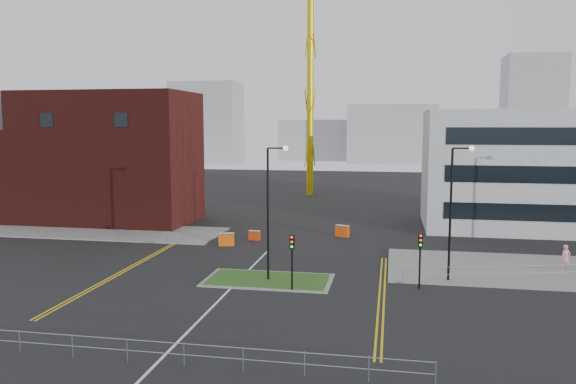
# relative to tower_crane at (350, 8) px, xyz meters

# --- Properties ---
(ground) EXTENTS (200.00, 200.00, 0.00)m
(ground) POSITION_rel_tower_crane_xyz_m (-3.69, -55.11, -27.24)
(ground) COLOR black
(ground) RESTS_ON ground
(pavement_left) EXTENTS (28.00, 8.00, 0.12)m
(pavement_left) POSITION_rel_tower_crane_xyz_m (-23.69, -33.11, -27.18)
(pavement_left) COLOR slate
(pavement_left) RESTS_ON ground
(pavement_right) EXTENTS (24.00, 10.00, 0.12)m
(pavement_right) POSITION_rel_tower_crane_xyz_m (18.31, -41.11, -27.18)
(pavement_right) COLOR slate
(pavement_right) RESTS_ON ground
(island_kerb) EXTENTS (8.60, 4.60, 0.08)m
(island_kerb) POSITION_rel_tower_crane_xyz_m (-1.69, -47.11, -27.20)
(island_kerb) COLOR slate
(island_kerb) RESTS_ON ground
(grass_island) EXTENTS (8.00, 4.00, 0.12)m
(grass_island) POSITION_rel_tower_crane_xyz_m (-1.69, -47.11, -27.18)
(grass_island) COLOR #254A18
(grass_island) RESTS_ON ground
(brick_building) EXTENTS (24.20, 10.07, 14.24)m
(brick_building) POSITION_rel_tower_crane_xyz_m (-26.66, -27.11, -20.39)
(brick_building) COLOR #401310
(brick_building) RESTS_ON ground
(office_block) EXTENTS (25.00, 12.20, 12.00)m
(office_block) POSITION_rel_tower_crane_xyz_m (22.32, -23.13, -21.23)
(office_block) COLOR #9FA1A3
(office_block) RESTS_ON ground
(tower_crane) EXTENTS (53.01, 2.08, 39.56)m
(tower_crane) POSITION_rel_tower_crane_xyz_m (0.00, 0.00, 0.00)
(tower_crane) COLOR gold
(tower_crane) RESTS_ON ground
(streetlamp_island) EXTENTS (1.46, 0.36, 9.18)m
(streetlamp_island) POSITION_rel_tower_crane_xyz_m (-1.47, -47.11, -21.82)
(streetlamp_island) COLOR black
(streetlamp_island) RESTS_ON ground
(streetlamp_right_near) EXTENTS (1.46, 0.36, 9.18)m
(streetlamp_right_near) POSITION_rel_tower_crane_xyz_m (10.53, -45.11, -21.82)
(streetlamp_right_near) COLOR black
(streetlamp_right_near) RESTS_ON ground
(traffic_light_island) EXTENTS (0.28, 0.33, 3.65)m
(traffic_light_island) POSITION_rel_tower_crane_xyz_m (0.31, -49.13, -24.67)
(traffic_light_island) COLOR black
(traffic_light_island) RESTS_ON ground
(traffic_light_right) EXTENTS (0.28, 0.33, 3.65)m
(traffic_light_right) POSITION_rel_tower_crane_xyz_m (8.31, -47.13, -24.67)
(traffic_light_right) COLOR black
(traffic_light_right) RESTS_ON ground
(railing_front) EXTENTS (24.05, 0.05, 1.10)m
(railing_front) POSITION_rel_tower_crane_xyz_m (-3.69, -61.11, -26.45)
(railing_front) COLOR gray
(railing_front) RESTS_ON ground
(railing_left) EXTENTS (6.05, 0.05, 1.10)m
(railing_left) POSITION_rel_tower_crane_xyz_m (-14.69, -37.11, -26.49)
(railing_left) COLOR gray
(railing_left) RESTS_ON ground
(railing_right) EXTENTS (19.05, 5.05, 1.10)m
(railing_right) POSITION_rel_tower_crane_xyz_m (16.81, -43.61, -26.46)
(railing_right) COLOR gray
(railing_right) RESTS_ON ground
(centre_line) EXTENTS (0.15, 30.00, 0.01)m
(centre_line) POSITION_rel_tower_crane_xyz_m (-3.69, -53.11, -27.23)
(centre_line) COLOR silver
(centre_line) RESTS_ON ground
(yellow_left_a) EXTENTS (0.12, 24.00, 0.01)m
(yellow_left_a) POSITION_rel_tower_crane_xyz_m (-12.69, -45.11, -27.23)
(yellow_left_a) COLOR gold
(yellow_left_a) RESTS_ON ground
(yellow_left_b) EXTENTS (0.12, 24.00, 0.01)m
(yellow_left_b) POSITION_rel_tower_crane_xyz_m (-12.39, -45.11, -27.23)
(yellow_left_b) COLOR gold
(yellow_left_b) RESTS_ON ground
(yellow_right_a) EXTENTS (0.12, 20.00, 0.01)m
(yellow_right_a) POSITION_rel_tower_crane_xyz_m (5.81, -49.11, -27.23)
(yellow_right_a) COLOR gold
(yellow_right_a) RESTS_ON ground
(yellow_right_b) EXTENTS (0.12, 20.00, 0.01)m
(yellow_right_b) POSITION_rel_tower_crane_xyz_m (6.11, -49.11, -27.23)
(yellow_right_b) COLOR gold
(yellow_right_b) RESTS_ON ground
(skyline_a) EXTENTS (18.00, 12.00, 22.00)m
(skyline_a) POSITION_rel_tower_crane_xyz_m (-43.69, 64.89, -16.24)
(skyline_a) COLOR gray
(skyline_a) RESTS_ON ground
(skyline_b) EXTENTS (24.00, 12.00, 16.00)m
(skyline_b) POSITION_rel_tower_crane_xyz_m (6.31, 74.89, -19.24)
(skyline_b) COLOR gray
(skyline_b) RESTS_ON ground
(skyline_c) EXTENTS (14.00, 12.00, 28.00)m
(skyline_c) POSITION_rel_tower_crane_xyz_m (41.31, 69.89, -13.24)
(skyline_c) COLOR gray
(skyline_c) RESTS_ON ground
(skyline_d) EXTENTS (30.00, 12.00, 12.00)m
(skyline_d) POSITION_rel_tower_crane_xyz_m (-11.69, 84.89, -21.24)
(skyline_d) COLOR gray
(skyline_d) RESTS_ON ground
(pedestrian) EXTENTS (0.81, 0.67, 1.90)m
(pedestrian) POSITION_rel_tower_crane_xyz_m (18.97, -40.52, -26.29)
(pedestrian) COLOR pink
(pedestrian) RESTS_ON ground
(barrier_left) EXTENTS (1.09, 0.46, 0.89)m
(barrier_left) POSITION_rel_tower_crane_xyz_m (-5.87, -34.15, -26.75)
(barrier_left) COLOR red
(barrier_left) RESTS_ON ground
(barrier_mid) EXTENTS (1.41, 0.72, 1.13)m
(barrier_mid) POSITION_rel_tower_crane_xyz_m (-7.69, -36.93, -26.62)
(barrier_mid) COLOR #CB540B
(barrier_mid) RESTS_ON ground
(barrier_right) EXTENTS (1.37, 0.88, 1.10)m
(barrier_right) POSITION_rel_tower_crane_xyz_m (1.93, -31.11, -26.64)
(barrier_right) COLOR #EB470D
(barrier_right) RESTS_ON ground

